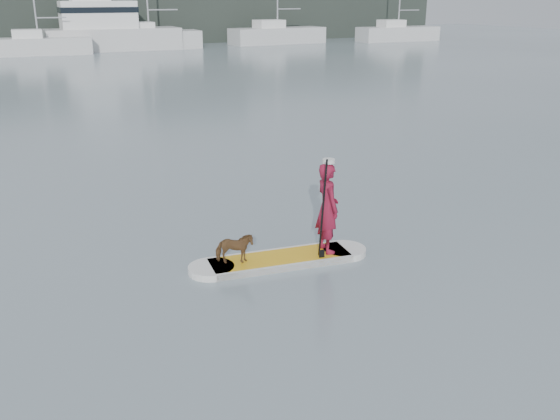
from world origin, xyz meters
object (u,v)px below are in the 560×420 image
paddler (327,208)px  dog (234,248)px  sailboat_g (397,32)px  paddleboard (280,260)px  sailboat_d (38,44)px  motor_yacht_a (107,28)px  sailboat_e (149,38)px  sailboat_f (277,34)px

paddler → dog: bearing=88.3°
dog → sailboat_g: 56.86m
dog → paddleboard: bearing=-76.2°
sailboat_d → motor_yacht_a: sailboat_d is taller
sailboat_g → dog: bearing=-127.1°
sailboat_e → motor_yacht_a: (-3.45, 0.26, 0.96)m
paddler → sailboat_e: 46.74m
paddler → motor_yacht_a: 46.34m
paddleboard → motor_yacht_a: 46.37m
paddleboard → sailboat_g: 56.43m
dog → sailboat_e: size_ratio=0.05×
paddleboard → motor_yacht_a: (8.01, 45.64, 1.79)m
dog → sailboat_d: sailboat_d is taller
paddler → sailboat_g: size_ratio=0.13×
dog → sailboat_e: sailboat_e is taller
dog → sailboat_g: sailboat_g is taller
sailboat_d → sailboat_g: 34.31m
sailboat_e → paddler: bearing=-98.2°
sailboat_e → sailboat_f: sailboat_f is taller
sailboat_d → sailboat_g: size_ratio=0.93×
paddleboard → sailboat_f: sailboat_f is taller
sailboat_f → motor_yacht_a: sailboat_f is taller
sailboat_d → motor_yacht_a: bearing=21.9°
paddleboard → dog: 0.90m
motor_yacht_a → sailboat_g: bearing=-1.4°
paddler → sailboat_g: 55.97m
paddler → motor_yacht_a: motor_yacht_a is taller
paddleboard → sailboat_f: 51.58m
sailboat_e → sailboat_f: (12.63, 0.22, 0.04)m
sailboat_f → sailboat_g: bearing=-13.4°
paddleboard → dog: bearing=-180.0°
paddler → sailboat_g: (35.62, 43.17, -0.06)m
sailboat_d → sailboat_f: (21.87, 1.55, 0.12)m
paddleboard → sailboat_e: sailboat_e is taller
dog → sailboat_f: size_ratio=0.05×
paddleboard → sailboat_e: size_ratio=0.26×
sailboat_e → motor_yacht_a: sailboat_e is taller
paddleboard → dog: size_ratio=5.04×
dog → sailboat_f: sailboat_f is taller
paddler → sailboat_f: size_ratio=0.12×
paddleboard → sailboat_d: size_ratio=0.28×
dog → motor_yacht_a: 46.38m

